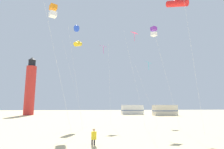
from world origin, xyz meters
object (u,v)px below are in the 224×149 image
kite_tube_gold (78,44)px  kite_box_orange (53,11)px  kite_flyer_standing (94,136)px  kite_diamond_rainbow (134,37)px  kite_tube_scarlet (177,3)px  kite_diamond_cyan (148,65)px  rv_van_white (132,110)px  kite_tube_blue (77,29)px  lighthouse_distant (30,87)px  kite_box_violet (154,32)px  kite_diamond_magenta (104,50)px  rv_van_cream (165,110)px

kite_tube_gold → kite_box_orange: bearing=-96.5°
kite_flyer_standing → kite_diamond_rainbow: size_ratio=0.09×
kite_flyer_standing → kite_tube_scarlet: (8.87, 4.26, 13.12)m
kite_diamond_rainbow → kite_diamond_cyan: size_ratio=1.32×
kite_diamond_rainbow → rv_van_white: bearing=78.6°
kite_tube_blue → lighthouse_distant: size_ratio=0.80×
kite_flyer_standing → kite_box_violet: kite_box_violet is taller
kite_tube_blue → kite_box_violet: bearing=-15.2°
kite_tube_scarlet → kite_box_violet: size_ratio=1.17×
kite_diamond_magenta → kite_box_orange: 12.16m
kite_flyer_standing → rv_van_white: (11.80, 41.65, 0.78)m
rv_van_cream → kite_diamond_cyan: bearing=-119.4°
rv_van_cream → kite_tube_gold: bearing=-138.8°
kite_diamond_cyan → lighthouse_distant: size_ratio=0.58×
kite_tube_blue → kite_box_orange: size_ratio=1.13×
kite_diamond_magenta → kite_tube_scarlet: (7.39, -9.59, 2.54)m
kite_diamond_rainbow → kite_box_orange: bearing=-142.1°
kite_tube_blue → kite_tube_scarlet: size_ratio=0.93×
kite_box_violet → lighthouse_distant: bearing=126.7°
kite_tube_blue → kite_tube_gold: kite_tube_blue is taller
rv_van_white → rv_van_cream: 9.89m
kite_flyer_standing → rv_van_cream: size_ratio=0.18×
kite_diamond_cyan → rv_van_cream: kite_diamond_cyan is taller
kite_box_violet → rv_van_white: (4.55, 34.23, -10.31)m
kite_tube_scarlet → kite_box_violet: (-1.62, 3.16, -2.04)m
kite_flyer_standing → rv_van_white: rv_van_white is taller
kite_diamond_cyan → kite_flyer_standing: bearing=-120.7°
kite_tube_scarlet → rv_van_cream: kite_tube_scarlet is taller
kite_box_orange → rv_van_cream: (23.31, 32.37, -9.97)m
kite_tube_scarlet → kite_diamond_cyan: 11.33m
kite_diamond_magenta → kite_box_violet: (5.77, -6.43, 0.50)m
kite_diamond_rainbow → kite_diamond_magenta: bearing=137.8°
kite_diamond_rainbow → kite_tube_blue: bearing=-178.5°
kite_diamond_cyan → rv_van_cream: size_ratio=1.50×
kite_tube_blue → kite_diamond_cyan: 12.53m
kite_diamond_rainbow → kite_box_violet: bearing=-57.5°
kite_tube_scarlet → kite_tube_blue: bearing=152.8°
kite_flyer_standing → kite_diamond_cyan: kite_diamond_cyan is taller
lighthouse_distant → rv_van_cream: lighthouse_distant is taller
kite_tube_scarlet → kite_diamond_cyan: kite_tube_scarlet is taller
kite_diamond_cyan → kite_diamond_rainbow: bearing=-126.4°
kite_tube_blue → lighthouse_distant: (-15.65, 31.35, -4.94)m
kite_diamond_rainbow → kite_tube_scarlet: 7.11m
kite_tube_scarlet → kite_tube_gold: kite_tube_scarlet is taller
kite_diamond_magenta → lighthouse_distant: bearing=125.3°
kite_tube_scarlet → kite_diamond_cyan: (-0.20, 10.36, -4.59)m
lighthouse_distant → kite_flyer_standing: bearing=-66.4°
kite_flyer_standing → lighthouse_distant: bearing=-72.1°
kite_flyer_standing → kite_box_violet: (7.25, 7.42, 11.08)m
lighthouse_distant → kite_tube_gold: bearing=-59.9°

